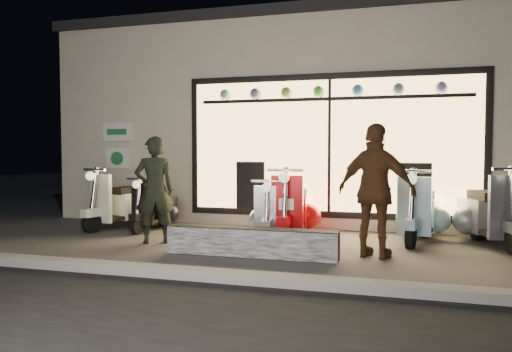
{
  "coord_description": "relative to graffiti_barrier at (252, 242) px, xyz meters",
  "views": [
    {
      "loc": [
        2.04,
        -7.2,
        1.48
      ],
      "look_at": [
        -0.21,
        0.6,
        1.05
      ],
      "focal_mm": 35.0,
      "sensor_mm": 36.0,
      "label": 1
    }
  ],
  "objects": [
    {
      "name": "woman",
      "position": [
        1.65,
        0.4,
        0.72
      ],
      "size": [
        1.16,
        0.75,
        1.84
      ],
      "primitive_type": "imported",
      "rotation": [
        0.0,
        0.0,
        2.83
      ],
      "color": "#55321B",
      "rests_on": "ground"
    },
    {
      "name": "graffiti_barrier",
      "position": [
        0.0,
        0.0,
        0.0
      ],
      "size": [
        2.4,
        0.28,
        0.4
      ],
      "primitive_type": "cube",
      "color": "black",
      "rests_on": "ground"
    },
    {
      "name": "scooter_red",
      "position": [
        0.23,
        1.73,
        0.26
      ],
      "size": [
        0.52,
        1.58,
        1.14
      ],
      "rotation": [
        0.0,
        0.0,
        0.02
      ],
      "color": "black",
      "rests_on": "ground"
    },
    {
      "name": "ground",
      "position": [
        -0.09,
        0.65,
        -0.2
      ],
      "size": [
        40.0,
        40.0,
        0.0
      ],
      "primitive_type": "plane",
      "color": "#383533",
      "rests_on": "ground"
    },
    {
      "name": "scooter_blue",
      "position": [
        2.3,
        1.97,
        0.25
      ],
      "size": [
        0.72,
        1.59,
        1.13
      ],
      "rotation": [
        0.0,
        0.0,
        -0.21
      ],
      "color": "black",
      "rests_on": "ground"
    },
    {
      "name": "scooter_grey",
      "position": [
        3.28,
        1.93,
        0.27
      ],
      "size": [
        0.83,
        1.65,
        1.18
      ],
      "rotation": [
        0.0,
        0.0,
        0.29
      ],
      "color": "black",
      "rests_on": "ground"
    },
    {
      "name": "man",
      "position": [
        -1.75,
        0.53,
        0.64
      ],
      "size": [
        0.74,
        0.67,
        1.69
      ],
      "primitive_type": "imported",
      "rotation": [
        0.0,
        0.0,
        3.7
      ],
      "color": "black",
      "rests_on": "ground"
    },
    {
      "name": "scooter_cream",
      "position": [
        -3.06,
        1.85,
        0.24
      ],
      "size": [
        0.79,
        1.53,
        1.1
      ],
      "rotation": [
        0.0,
        0.0,
        -0.3
      ],
      "color": "black",
      "rests_on": "ground"
    },
    {
      "name": "shop_building",
      "position": [
        -0.08,
        5.63,
        1.9
      ],
      "size": [
        10.2,
        6.23,
        4.2
      ],
      "color": "beige",
      "rests_on": "ground"
    },
    {
      "name": "kerb",
      "position": [
        -0.09,
        -1.35,
        -0.14
      ],
      "size": [
        40.0,
        0.25,
        0.12
      ],
      "primitive_type": "cube",
      "color": "slate",
      "rests_on": "ground"
    },
    {
      "name": "scooter_black",
      "position": [
        -2.41,
        1.87,
        0.18
      ],
      "size": [
        0.46,
        1.32,
        0.94
      ],
      "rotation": [
        0.0,
        0.0,
        -0.05
      ],
      "color": "black",
      "rests_on": "ground"
    },
    {
      "name": "scooter_silver",
      "position": [
        -0.15,
        1.59,
        0.18
      ],
      "size": [
        0.58,
        1.35,
        0.96
      ],
      "rotation": [
        0.0,
        0.0,
        0.17
      ],
      "color": "black",
      "rests_on": "ground"
    }
  ]
}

